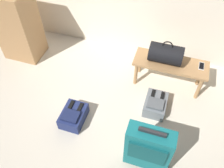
% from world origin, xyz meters
% --- Properties ---
extents(ground_plane, '(6.60, 6.60, 0.00)m').
position_xyz_m(ground_plane, '(0.00, 0.00, 0.00)').
color(ground_plane, beige).
extents(bench, '(1.00, 0.36, 0.43)m').
position_xyz_m(bench, '(0.76, 0.95, 0.36)').
color(bench, '#A87A4C').
rests_on(bench, ground).
extents(duffel_bag_black, '(0.44, 0.26, 0.34)m').
position_xyz_m(duffel_bag_black, '(0.66, 0.95, 0.56)').
color(duffel_bag_black, black).
rests_on(duffel_bag_black, bench).
extents(cell_phone, '(0.07, 0.14, 0.01)m').
position_xyz_m(cell_phone, '(1.15, 1.00, 0.44)').
color(cell_phone, silver).
rests_on(cell_phone, bench).
extents(suitcase_upright_teal, '(0.48, 0.21, 0.72)m').
position_xyz_m(suitcase_upright_teal, '(0.72, -0.33, 0.37)').
color(suitcase_upright_teal, '#14666B').
rests_on(suitcase_upright_teal, ground).
extents(backpack_navy, '(0.28, 0.38, 0.21)m').
position_xyz_m(backpack_navy, '(-0.29, -0.04, 0.09)').
color(backpack_navy, navy).
rests_on(backpack_navy, ground).
extents(backpack_grey, '(0.28, 0.38, 0.21)m').
position_xyz_m(backpack_grey, '(0.68, 0.46, 0.09)').
color(backpack_grey, slate).
rests_on(backpack_grey, ground).
extents(side_cabinet, '(0.56, 0.44, 1.10)m').
position_xyz_m(side_cabinet, '(-1.56, 0.92, 0.55)').
color(side_cabinet, '#A87A4C').
rests_on(side_cabinet, ground).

